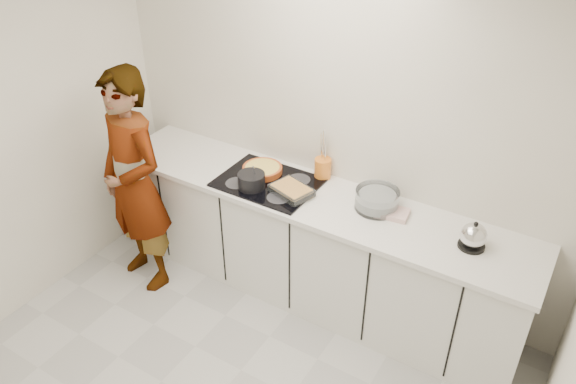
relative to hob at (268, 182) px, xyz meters
The scene contains 12 objects.
wall_back 0.62m from the hob, 44.17° to the left, with size 3.60×0.00×2.60m, color white.
base_cabinets 0.60m from the hob, ahead, with size 3.20×0.58×0.87m, color white.
countertop 0.35m from the hob, ahead, with size 3.24×0.64×0.04m, color white.
hob is the anchor object (origin of this frame).
tart_dish 0.14m from the hob, 141.66° to the left, with size 0.32×0.32×0.05m.
saucepan 0.15m from the hob, 115.07° to the right, with size 0.20×0.20×0.19m.
baking_dish 0.24m from the hob, 12.48° to the right, with size 0.33×0.28×0.06m.
mixing_bowl 0.82m from the hob, ahead, with size 0.36×0.36×0.14m.
tea_towel 0.94m from the hob, ahead, with size 0.21×0.16×0.04m, color white.
kettle 1.49m from the hob, ahead, with size 0.22×0.22×0.19m.
utensil_crock 0.42m from the hob, 42.60° to the left, with size 0.12×0.12×0.16m, color orange.
cook 1.00m from the hob, 149.61° to the right, with size 0.65×0.43×1.78m, color white.
Camera 1 is at (1.60, -1.64, 3.11)m, focal length 35.00 mm.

